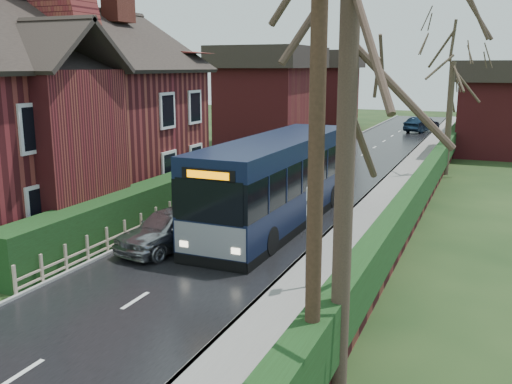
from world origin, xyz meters
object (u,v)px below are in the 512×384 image
at_px(brick_house, 48,109).
at_px(car_green, 192,218).
at_px(bus_stop_sign, 308,222).
at_px(telegraph_pole, 315,201).
at_px(car_silver, 170,228).
at_px(bus, 277,182).

height_order(brick_house, car_green, brick_house).
xyz_separation_m(brick_house, bus_stop_sign, (12.73, -4.39, -2.38)).
bearing_deg(brick_house, telegraph_pole, -33.92).
relative_size(brick_house, telegraph_pole, 1.88).
bearing_deg(car_silver, bus_stop_sign, -6.73).
height_order(bus, car_green, bus).
bearing_deg(bus_stop_sign, brick_house, 149.48).
bearing_deg(bus_stop_sign, car_silver, 149.33).
distance_m(brick_house, car_green, 8.10).
bearing_deg(brick_house, bus, 10.27).
height_order(brick_house, telegraph_pole, brick_house).
distance_m(bus, car_green, 3.63).
bearing_deg(telegraph_pole, bus_stop_sign, 92.82).
height_order(car_green, bus_stop_sign, bus_stop_sign).
height_order(brick_house, bus, brick_house).
xyz_separation_m(car_silver, bus_stop_sign, (5.50, -1.91, 1.28)).
xyz_separation_m(brick_house, car_silver, (7.23, -2.48, -3.66)).
relative_size(car_silver, telegraph_pole, 0.54).
xyz_separation_m(bus, bus_stop_sign, (3.20, -6.12, 0.30)).
bearing_deg(brick_house, car_green, -6.21).
bearing_deg(bus_stop_sign, telegraph_pole, -83.03).
xyz_separation_m(bus, car_silver, (-2.30, -4.20, -0.98)).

